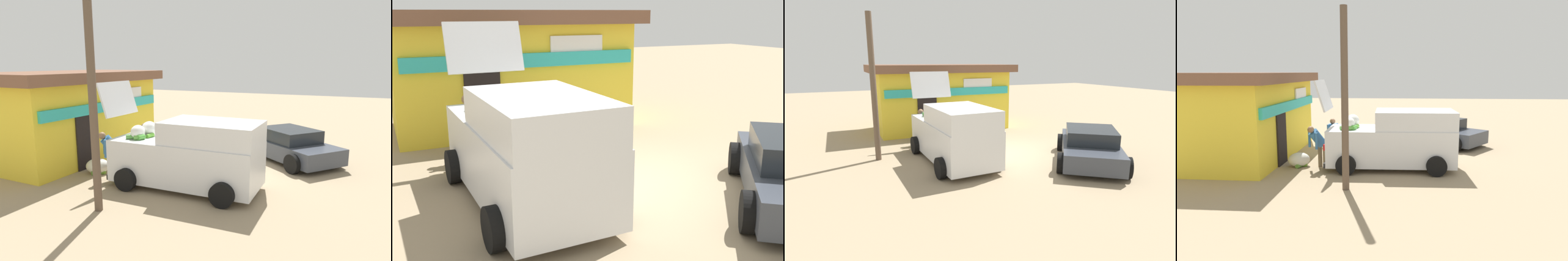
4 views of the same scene
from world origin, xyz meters
The scene contains 7 objects.
ground_plane centered at (0.00, 0.00, 0.00)m, with size 60.00×60.00×0.00m, color #9E896B.
storefront_bar centered at (-1.11, 5.45, 1.71)m, with size 7.09×3.95×3.31m.
delivery_van centered at (-2.51, -0.31, 1.02)m, with size 2.22×4.71×3.07m.
vendor_standing centered at (-1.20, 2.13, 0.90)m, with size 0.48×0.48×1.56m.
customer_bending centered at (-2.73, 2.37, 0.91)m, with size 0.69×0.70×1.52m.
unloaded_banana_pile centered at (-2.58, 3.10, 0.24)m, with size 0.89×0.96×0.50m.
paint_bucket centered at (1.00, 2.61, 0.16)m, with size 0.30×0.30×0.32m, color blue.
Camera 2 is at (-4.75, -7.42, 3.27)m, focal length 41.60 mm.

